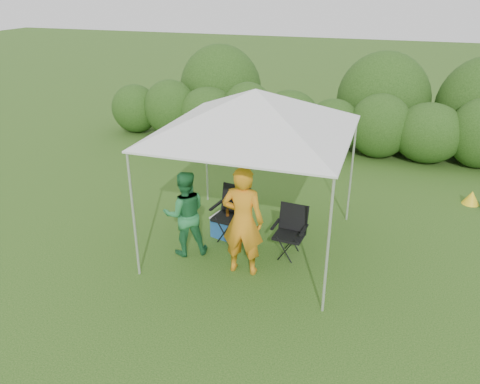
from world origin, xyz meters
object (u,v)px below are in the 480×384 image
(chair_left, at_px, (232,210))
(cooler, at_px, (225,227))
(man, at_px, (243,221))
(canopy, at_px, (255,112))
(woman, at_px, (185,214))
(chair_right, at_px, (291,228))

(chair_left, height_order, cooler, chair_left)
(man, height_order, cooler, man)
(canopy, distance_m, man, 1.77)
(man, bearing_deg, woman, -15.27)
(canopy, relative_size, chair_left, 3.16)
(chair_left, distance_m, man, 1.22)
(chair_right, distance_m, chair_left, 1.19)
(chair_left, relative_size, man, 0.53)
(woman, bearing_deg, canopy, -178.78)
(woman, bearing_deg, man, 137.51)
(chair_left, bearing_deg, cooler, -147.21)
(man, distance_m, cooler, 1.38)
(canopy, xyz_separation_m, woman, (-1.04, -0.64, -1.70))
(canopy, distance_m, woman, 2.09)
(man, bearing_deg, cooler, -59.34)
(chair_left, height_order, woman, woman)
(canopy, height_order, woman, canopy)
(canopy, bearing_deg, chair_right, -8.27)
(chair_right, xyz_separation_m, cooler, (-1.28, 0.20, -0.30))
(canopy, bearing_deg, cooler, 170.06)
(canopy, bearing_deg, man, -85.03)
(canopy, height_order, man, canopy)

